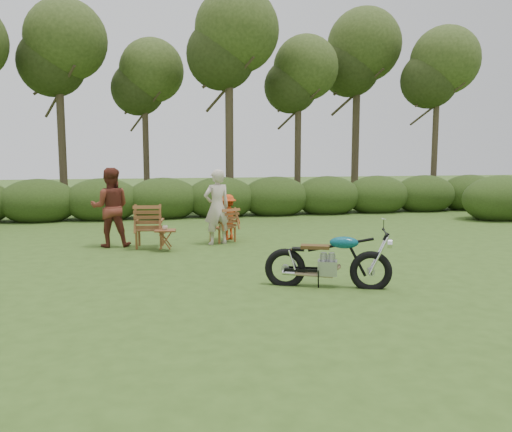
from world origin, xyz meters
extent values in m
plane|color=#334C19|center=(0.00, 0.00, 0.00)|extent=(80.00, 80.00, 0.00)
cylinder|color=#3D2F21|center=(-5.50, 11.10, 3.60)|extent=(0.28, 0.28, 7.20)
sphere|color=#2C3C16|center=(-5.50, 11.10, 5.84)|extent=(2.88, 2.88, 2.88)
cylinder|color=#3D2F21|center=(-2.50, 12.20, 3.15)|extent=(0.24, 0.24, 6.30)
sphere|color=#2C3C16|center=(-2.50, 12.20, 5.11)|extent=(2.52, 2.52, 2.52)
cylinder|color=#3D2F21|center=(0.50, 10.00, 3.83)|extent=(0.30, 0.30, 7.65)
sphere|color=#2C3C16|center=(0.50, 10.00, 6.21)|extent=(3.06, 3.06, 3.06)
cylinder|color=#3D2F21|center=(3.50, 11.10, 3.24)|extent=(0.26, 0.26, 6.48)
sphere|color=#2C3C16|center=(3.50, 11.10, 5.26)|extent=(2.59, 2.59, 2.59)
cylinder|color=#3D2F21|center=(6.50, 12.20, 3.96)|extent=(0.32, 0.32, 7.92)
sphere|color=#2C3C16|center=(6.50, 12.20, 6.42)|extent=(3.17, 3.17, 3.17)
cylinder|color=#3D2F21|center=(9.00, 10.00, 3.42)|extent=(0.24, 0.24, 6.84)
sphere|color=#2C3C16|center=(9.00, 10.00, 5.55)|extent=(2.74, 2.74, 2.74)
ellipsoid|color=#243513|center=(-6.00, 9.00, 0.63)|extent=(2.52, 1.68, 1.51)
ellipsoid|color=#243513|center=(-4.00, 9.00, 0.63)|extent=(2.52, 1.68, 1.51)
ellipsoid|color=#243513|center=(-2.00, 9.00, 0.63)|extent=(2.52, 1.68, 1.51)
ellipsoid|color=#243513|center=(0.00, 9.00, 0.63)|extent=(2.52, 1.68, 1.51)
ellipsoid|color=#243513|center=(2.00, 9.00, 0.63)|extent=(2.52, 1.68, 1.51)
ellipsoid|color=#243513|center=(4.00, 9.00, 0.63)|extent=(2.52, 1.68, 1.51)
ellipsoid|color=#243513|center=(6.00, 9.00, 0.63)|extent=(2.52, 1.68, 1.51)
ellipsoid|color=#243513|center=(8.00, 9.00, 0.63)|extent=(2.52, 1.68, 1.51)
ellipsoid|color=#243513|center=(10.00, 9.00, 0.63)|extent=(2.52, 1.68, 1.51)
ellipsoid|color=#243513|center=(9.00, 6.00, 0.68)|extent=(2.70, 1.80, 1.62)
imported|color=beige|center=(-2.23, 2.85, 0.53)|extent=(0.13, 0.13, 0.09)
imported|color=beige|center=(-0.97, 3.44, 0.00)|extent=(0.75, 0.59, 1.81)
imported|color=#5E271B|center=(-3.44, 3.69, 0.00)|extent=(0.92, 0.72, 1.85)
imported|color=#C33D12|center=(-0.60, 4.05, 0.00)|extent=(0.85, 0.68, 1.15)
camera|label=1|loc=(-2.72, -8.37, 2.13)|focal=35.00mm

